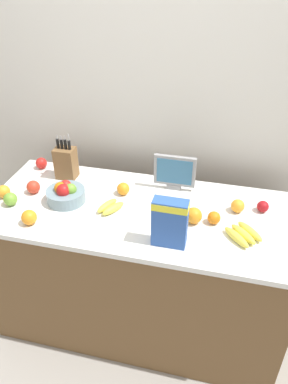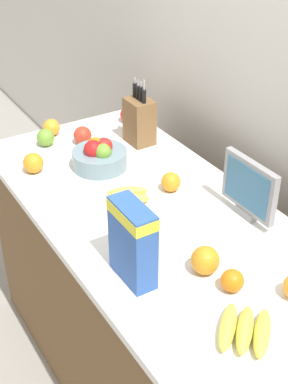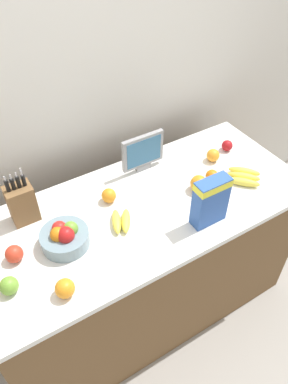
% 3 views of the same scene
% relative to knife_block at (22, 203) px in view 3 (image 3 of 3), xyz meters
% --- Properties ---
extents(ground_plane, '(14.00, 14.00, 0.00)m').
position_rel_knife_block_xyz_m(ground_plane, '(0.52, -0.23, -1.01)').
color(ground_plane, gray).
extents(wall_back, '(9.00, 0.06, 2.60)m').
position_rel_knife_block_xyz_m(wall_back, '(0.52, 0.36, 0.29)').
color(wall_back, silver).
rests_on(wall_back, ground_plane).
extents(counter, '(1.73, 0.76, 0.91)m').
position_rel_knife_block_xyz_m(counter, '(0.52, -0.23, -0.56)').
color(counter, brown).
rests_on(counter, ground_plane).
extents(knife_block, '(0.12, 0.10, 0.30)m').
position_rel_knife_block_xyz_m(knife_block, '(0.00, 0.00, 0.00)').
color(knife_block, brown).
rests_on(knife_block, counter).
extents(small_monitor, '(0.24, 0.03, 0.22)m').
position_rel_knife_block_xyz_m(small_monitor, '(0.67, 0.02, 0.02)').
color(small_monitor, gray).
rests_on(small_monitor, counter).
extents(cereal_box, '(0.17, 0.08, 0.25)m').
position_rel_knife_block_xyz_m(cereal_box, '(0.74, -0.47, 0.04)').
color(cereal_box, '#2D56A8').
rests_on(cereal_box, counter).
extents(fruit_bowl, '(0.22, 0.22, 0.12)m').
position_rel_knife_block_xyz_m(fruit_bowl, '(0.10, -0.25, -0.05)').
color(fruit_bowl, gray).
rests_on(fruit_bowl, counter).
extents(banana_bunch_left, '(0.21, 0.22, 0.04)m').
position_rel_knife_block_xyz_m(banana_bunch_left, '(1.09, -0.34, -0.08)').
color(banana_bunch_left, yellow).
rests_on(banana_bunch_left, counter).
extents(banana_bunch_right, '(0.15, 0.17, 0.04)m').
position_rel_knife_block_xyz_m(banana_bunch_right, '(0.37, -0.27, -0.08)').
color(banana_bunch_right, yellow).
rests_on(banana_bunch_right, counter).
extents(apple_rear, '(0.08, 0.08, 0.08)m').
position_rel_knife_block_xyz_m(apple_rear, '(-0.18, -0.36, -0.06)').
color(apple_rear, '#6B9E33').
rests_on(apple_rear, counter).
extents(apple_front, '(0.06, 0.06, 0.06)m').
position_rel_knife_block_xyz_m(apple_front, '(1.18, -0.09, -0.07)').
color(apple_front, '#A31419').
rests_on(apple_front, counter).
extents(apple_leftmost, '(0.08, 0.08, 0.08)m').
position_rel_knife_block_xyz_m(apple_leftmost, '(-0.12, -0.22, -0.06)').
color(apple_leftmost, red).
rests_on(apple_leftmost, counter).
extents(orange_front_right, '(0.07, 0.07, 0.07)m').
position_rel_knife_block_xyz_m(orange_front_right, '(1.05, -0.12, -0.07)').
color(orange_front_right, orange).
rests_on(orange_front_right, counter).
extents(orange_front_center, '(0.07, 0.07, 0.07)m').
position_rel_knife_block_xyz_m(orange_front_center, '(0.93, -0.25, -0.07)').
color(orange_front_center, orange).
rests_on(orange_front_center, counter).
extents(orange_near_bowl, '(0.09, 0.09, 0.09)m').
position_rel_knife_block_xyz_m(orange_near_bowl, '(0.83, -0.27, -0.06)').
color(orange_near_bowl, orange).
rests_on(orange_near_bowl, counter).
extents(orange_front_left, '(0.08, 0.08, 0.08)m').
position_rel_knife_block_xyz_m(orange_front_left, '(0.00, -0.49, -0.06)').
color(orange_front_left, orange).
rests_on(orange_front_left, counter).
extents(orange_mid_right, '(0.07, 0.07, 0.07)m').
position_rel_knife_block_xyz_m(orange_mid_right, '(0.40, -0.10, -0.07)').
color(orange_mid_right, orange).
rests_on(orange_mid_right, counter).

